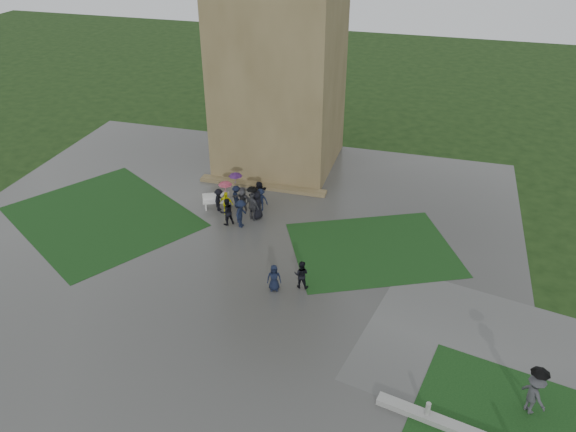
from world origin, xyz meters
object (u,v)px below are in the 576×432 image
(pedestrian_path, at_px, (535,391))
(bench, at_px, (216,201))
(tower, at_px, (279,40))
(pedestrian_near, at_px, (301,274))
(pedestrian_mid, at_px, (274,278))

(pedestrian_path, bearing_deg, bench, 146.88)
(tower, relative_size, pedestrian_near, 11.46)
(bench, distance_m, pedestrian_path, 21.67)
(pedestrian_mid, xyz_separation_m, pedestrian_path, (12.04, -4.68, 0.38))
(tower, xyz_separation_m, pedestrian_path, (16.17, -19.78, -7.85))
(pedestrian_mid, bearing_deg, tower, 88.49)
(bench, distance_m, pedestrian_near, 9.87)
(tower, bearing_deg, pedestrian_mid, -74.69)
(pedestrian_mid, height_order, pedestrian_near, pedestrian_near)
(pedestrian_path, bearing_deg, tower, 129.27)
(pedestrian_path, bearing_deg, pedestrian_mid, 158.75)
(pedestrian_mid, bearing_deg, bench, 113.63)
(tower, relative_size, pedestrian_mid, 12.04)
(tower, distance_m, pedestrian_mid, 17.69)
(tower, distance_m, bench, 11.78)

